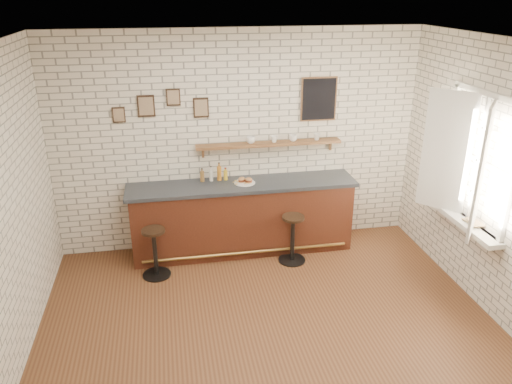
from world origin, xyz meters
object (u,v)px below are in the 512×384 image
bitters_bottle_white (211,175)px  book_upper (470,223)px  bar_counter (243,217)px  ciabatta_sandwich (245,180)px  shelf_cup_d (317,137)px  shelf_cup_c (293,138)px  condiment_bottle_yellow (226,175)px  bitters_bottle_brown (202,176)px  bar_stool_left (155,251)px  shelf_cup_b (274,139)px  bar_stool_right (293,237)px  book_lower (468,223)px  shelf_cup_a (251,140)px  sandwich_plate (245,183)px  bitters_bottle_amber (219,173)px

bitters_bottle_white → book_upper: size_ratio=1.03×
bar_counter → ciabatta_sandwich: bearing=-1.4°
ciabatta_sandwich → shelf_cup_d: bearing=11.0°
shelf_cup_c → bar_counter: bearing=108.3°
book_upper → bar_counter: bearing=154.8°
book_upper → shelf_cup_d: bearing=134.6°
bar_counter → condiment_bottle_yellow: size_ratio=17.80×
bar_counter → bitters_bottle_brown: 0.80m
bar_stool_left → shelf_cup_c: (1.95, 0.68, 1.19)m
ciabatta_sandwich → bitters_bottle_white: 0.48m
shelf_cup_b → shelf_cup_d: size_ratio=0.97×
bar_counter → bar_stool_right: bar_counter is taller
bitters_bottle_white → book_lower: bitters_bottle_white is taller
shelf_cup_a → sandwich_plate: bearing=-124.4°
bitters_bottle_amber → shelf_cup_d: shelf_cup_d is taller
bitters_bottle_brown → bitters_bottle_amber: 0.23m
ciabatta_sandwich → shelf_cup_c: size_ratio=1.85×
ciabatta_sandwich → bitters_bottle_white: (-0.44, 0.17, 0.04)m
bitters_bottle_white → bar_stool_left: size_ratio=0.32×
bar_counter → ciabatta_sandwich: size_ratio=14.64×
condiment_bottle_yellow → shelf_cup_b: size_ratio=1.87×
ciabatta_sandwich → bar_stool_right: 1.00m
shelf_cup_d → bar_counter: bearing=-170.8°
bitters_bottle_amber → bar_stool_right: bearing=-34.1°
condiment_bottle_yellow → book_upper: size_ratio=0.85×
bitters_bottle_white → shelf_cup_c: bearing=1.6°
shelf_cup_a → shelf_cup_c: bearing=-3.1°
bar_counter → sandwich_plate: (0.03, -0.00, 0.51)m
bitters_bottle_white → shelf_cup_b: bearing=2.0°
ciabatta_sandwich → bar_stool_left: 1.51m
bar_counter → shelf_cup_c: (0.75, 0.20, 1.04)m
bitters_bottle_amber → bar_stool_left: bearing=-144.9°
bitters_bottle_amber → shelf_cup_d: (1.37, 0.03, 0.43)m
bitters_bottle_amber → shelf_cup_b: (0.77, 0.03, 0.43)m
ciabatta_sandwich → book_lower: 2.82m
ciabatta_sandwich → bitters_bottle_white: size_ratio=1.01×
ciabatta_sandwich → book_upper: 2.83m
bar_stool_left → bar_stool_right: (1.82, 0.04, 0.00)m
condiment_bottle_yellow → shelf_cup_d: (1.28, 0.03, 0.46)m
bitters_bottle_white → bitters_bottle_brown: bearing=-180.0°
bar_stool_left → shelf_cup_a: size_ratio=5.50×
bar_stool_right → condiment_bottle_yellow: bearing=143.2°
bitters_bottle_amber → shelf_cup_a: size_ratio=2.13×
ciabatta_sandwich → shelf_cup_b: bearing=24.8°
shelf_cup_d → book_upper: bearing=-55.1°
bar_counter → bitters_bottle_amber: 0.69m
shelf_cup_b → shelf_cup_c: size_ratio=0.81×
shelf_cup_d → book_lower: bearing=-54.7°
bitters_bottle_white → bitters_bottle_amber: bearing=0.0°
shelf_cup_b → shelf_cup_c: (0.27, 0.00, 0.00)m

